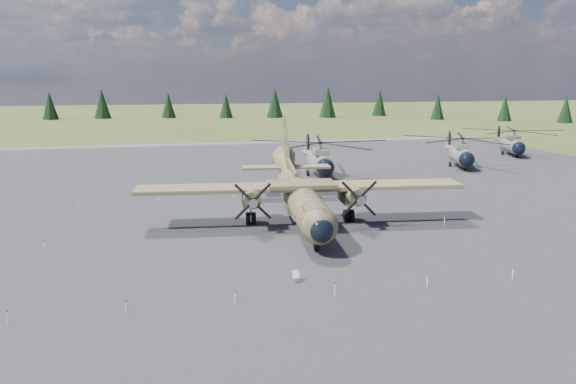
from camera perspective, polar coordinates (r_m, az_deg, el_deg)
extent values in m
plane|color=brown|center=(46.14, -2.77, -4.57)|extent=(500.00, 500.00, 0.00)
cube|color=slate|center=(55.69, -4.63, -1.79)|extent=(120.00, 120.00, 0.04)
cylinder|color=#31381E|center=(49.04, 1.43, -0.86)|extent=(4.73, 17.95, 2.76)
sphere|color=#31381E|center=(40.52, 3.22, -3.51)|extent=(2.99, 2.99, 2.71)
sphere|color=black|center=(40.02, 3.35, -3.78)|extent=(2.20, 2.20, 1.99)
cube|color=black|center=(41.85, 2.85, -1.98)|extent=(2.14, 1.79, 0.54)
cone|color=#31381E|center=(60.20, -0.14, 2.44)|extent=(3.45, 7.04, 4.15)
cube|color=#939598|center=(50.24, 1.26, -1.89)|extent=(2.52, 6.09, 0.49)
cube|color=#32381D|center=(49.29, 1.36, 0.55)|extent=(28.79, 6.53, 0.35)
cube|color=#31381E|center=(49.25, 1.36, 0.79)|extent=(6.28, 4.19, 0.35)
cylinder|color=#31381E|center=(48.69, -3.77, -0.26)|extent=(2.04, 5.26, 1.48)
cube|color=#31381E|center=(49.59, -3.81, -0.80)|extent=(1.84, 3.50, 0.79)
cone|color=gray|center=(45.56, -3.56, -1.07)|extent=(0.84, 0.97, 0.75)
cylinder|color=black|center=(49.97, -3.79, -2.68)|extent=(0.98, 1.17, 1.08)
cylinder|color=#31381E|center=(49.92, 6.45, -0.02)|extent=(2.04, 5.26, 1.48)
cube|color=#31381E|center=(50.80, 6.23, -0.55)|extent=(1.84, 3.50, 0.79)
cone|color=gray|center=(46.88, 7.34, -0.79)|extent=(0.84, 0.97, 0.75)
cylinder|color=black|center=(51.18, 6.19, -2.39)|extent=(0.98, 1.17, 1.08)
cube|color=#31381E|center=(56.43, 0.30, 2.45)|extent=(1.11, 7.43, 1.66)
cube|color=#32381D|center=(60.67, -0.19, 2.56)|extent=(9.65, 3.21, 0.22)
cylinder|color=gray|center=(41.91, 2.92, -4.43)|extent=(0.15, 0.15, 0.89)
cylinder|color=black|center=(42.11, 2.91, -5.37)|extent=(0.45, 0.95, 0.92)
cylinder|color=slate|center=(73.50, 3.24, 2.91)|extent=(3.15, 7.36, 2.48)
sphere|color=black|center=(70.04, 3.80, 2.44)|extent=(2.49, 2.49, 2.29)
sphere|color=slate|center=(76.98, 2.73, 3.30)|extent=(2.49, 2.49, 2.29)
cube|color=slate|center=(72.89, 3.31, 4.10)|extent=(1.98, 3.33, 0.75)
cylinder|color=gray|center=(72.80, 3.32, 4.68)|extent=(0.39, 0.39, 0.99)
cylinder|color=slate|center=(80.56, 2.25, 3.92)|extent=(1.63, 8.53, 1.42)
cube|color=slate|center=(84.06, 1.82, 5.09)|extent=(0.35, 1.41, 2.39)
cylinder|color=black|center=(84.12, 2.05, 5.09)|extent=(0.30, 2.58, 2.58)
cylinder|color=black|center=(70.84, 3.69, 1.40)|extent=(0.34, 0.70, 0.68)
cylinder|color=black|center=(74.64, 2.04, 1.93)|extent=(0.37, 0.82, 0.80)
cylinder|color=gray|center=(74.56, 2.05, 2.33)|extent=(0.15, 0.15, 1.44)
cylinder|color=black|center=(75.14, 4.06, 1.97)|extent=(0.37, 0.82, 0.80)
cylinder|color=gray|center=(75.06, 4.07, 2.37)|extent=(0.15, 0.15, 1.44)
cylinder|color=slate|center=(85.03, 17.18, 3.50)|extent=(4.26, 7.12, 2.34)
sphere|color=black|center=(81.78, 17.69, 3.14)|extent=(2.70, 2.70, 2.15)
sphere|color=slate|center=(88.28, 16.71, 3.80)|extent=(2.70, 2.70, 2.15)
cube|color=slate|center=(84.48, 17.29, 4.47)|extent=(2.42, 3.33, 0.70)
cylinder|color=gray|center=(84.41, 17.32, 4.94)|extent=(0.42, 0.42, 0.93)
cylinder|color=slate|center=(91.64, 16.26, 4.30)|extent=(3.16, 7.84, 1.34)
cube|color=slate|center=(94.93, 15.88, 5.26)|extent=(0.59, 1.31, 2.24)
cylinder|color=black|center=(95.00, 16.07, 5.26)|extent=(0.79, 2.33, 2.43)
cylinder|color=black|center=(82.51, 17.54, 2.30)|extent=(0.44, 0.68, 0.64)
cylinder|color=black|center=(86.03, 16.15, 2.74)|extent=(0.49, 0.80, 0.75)
cylinder|color=gray|center=(85.96, 16.16, 3.06)|extent=(0.16, 0.16, 1.36)
cylinder|color=black|center=(86.58, 17.78, 2.69)|extent=(0.49, 0.80, 0.75)
cylinder|color=gray|center=(86.51, 17.80, 3.01)|extent=(0.16, 0.16, 1.36)
cylinder|color=slate|center=(101.39, 21.85, 4.38)|extent=(4.25, 6.98, 2.29)
sphere|color=black|center=(98.26, 22.39, 4.11)|extent=(2.66, 2.66, 2.11)
sphere|color=slate|center=(104.53, 21.35, 4.60)|extent=(2.66, 2.66, 2.11)
cube|color=slate|center=(100.89, 21.97, 5.17)|extent=(2.40, 3.27, 0.69)
cylinder|color=gray|center=(100.83, 22.00, 5.56)|extent=(0.42, 0.42, 0.92)
cylinder|color=slate|center=(107.78, 20.86, 4.99)|extent=(3.20, 7.66, 1.31)
cube|color=slate|center=(110.98, 20.44, 5.78)|extent=(0.60, 1.28, 2.20)
cylinder|color=black|center=(111.06, 20.60, 5.77)|extent=(0.80, 2.28, 2.38)
cylinder|color=black|center=(98.93, 22.24, 3.41)|extent=(0.44, 0.67, 0.62)
cylinder|color=black|center=(102.24, 20.96, 3.74)|extent=(0.49, 0.78, 0.73)
cylinder|color=gray|center=(102.19, 20.98, 4.01)|extent=(0.16, 0.16, 1.33)
cylinder|color=black|center=(102.94, 22.29, 3.69)|extent=(0.49, 0.78, 0.73)
cylinder|color=gray|center=(102.88, 22.31, 3.96)|extent=(0.16, 0.16, 1.33)
cube|color=gray|center=(36.30, 0.77, -8.57)|extent=(0.08, 0.08, 0.57)
cube|color=white|center=(36.16, 0.79, -8.18)|extent=(0.47, 0.21, 0.32)
cube|color=gray|center=(35.89, 0.79, -8.87)|extent=(0.07, 0.07, 0.50)
cube|color=white|center=(35.77, 0.81, -8.53)|extent=(0.40, 0.18, 0.28)
cylinder|color=white|center=(33.54, -26.60, -11.36)|extent=(0.07, 0.07, 0.80)
cylinder|color=red|center=(33.39, -26.66, -10.73)|extent=(0.12, 0.12, 0.10)
cylinder|color=white|center=(32.62, -16.11, -11.20)|extent=(0.07, 0.07, 0.80)
cylinder|color=red|center=(32.47, -16.15, -10.55)|extent=(0.12, 0.12, 0.10)
cylinder|color=white|center=(32.79, -5.41, -10.66)|extent=(0.07, 0.07, 0.80)
cylinder|color=red|center=(32.64, -5.42, -10.01)|extent=(0.12, 0.12, 0.10)
cylinder|color=white|center=(34.04, 4.80, -9.80)|extent=(0.07, 0.07, 0.80)
cylinder|color=red|center=(33.89, 4.81, -9.17)|extent=(0.12, 0.12, 0.10)
cylinder|color=white|center=(36.24, 13.97, -8.77)|extent=(0.07, 0.07, 0.80)
cylinder|color=red|center=(36.11, 14.00, -8.17)|extent=(0.12, 0.12, 0.10)
cylinder|color=white|center=(39.25, 21.87, -7.69)|extent=(0.07, 0.07, 0.80)
cylinder|color=red|center=(39.13, 21.91, -7.14)|extent=(0.12, 0.12, 0.10)
cylinder|color=white|center=(61.43, -20.43, -0.86)|extent=(0.07, 0.07, 0.80)
cylinder|color=red|center=(61.35, -20.46, -0.49)|extent=(0.12, 0.12, 0.10)
cylinder|color=white|center=(60.89, -12.96, -0.52)|extent=(0.07, 0.07, 0.80)
cylinder|color=red|center=(60.82, -12.97, -0.15)|extent=(0.12, 0.12, 0.10)
cylinder|color=white|center=(61.41, -5.48, -0.18)|extent=(0.07, 0.07, 0.80)
cylinder|color=red|center=(61.33, -5.49, 0.18)|extent=(0.12, 0.12, 0.10)
cylinder|color=white|center=(62.95, 1.75, 0.15)|extent=(0.07, 0.07, 0.80)
cylinder|color=red|center=(62.87, 1.75, 0.51)|extent=(0.12, 0.12, 0.10)
cylinder|color=white|center=(65.43, 8.54, 0.46)|extent=(0.07, 0.07, 0.80)
cylinder|color=red|center=(65.36, 8.55, 0.81)|extent=(0.12, 0.12, 0.10)
cylinder|color=white|center=(46.14, -23.44, -5.01)|extent=(0.07, 0.07, 0.80)
cylinder|color=red|center=(46.04, -23.48, -4.53)|extent=(0.12, 0.12, 0.10)
cylinder|color=white|center=(51.50, 15.62, -2.82)|extent=(0.07, 0.07, 0.80)
cylinder|color=red|center=(51.41, 15.64, -2.39)|extent=(0.12, 0.12, 0.10)
cone|color=black|center=(185.47, 26.37, 7.52)|extent=(4.33, 4.33, 7.73)
cone|color=black|center=(186.02, 21.17, 7.95)|extent=(4.36, 4.36, 7.79)
cone|color=black|center=(186.65, 14.97, 8.38)|extent=(4.49, 4.49, 8.03)
cone|color=black|center=(201.79, 9.27, 9.00)|extent=(5.25, 5.25, 9.38)
cone|color=black|center=(190.67, 4.06, 9.15)|extent=(5.85, 5.85, 10.45)
cone|color=black|center=(189.44, -1.35, 9.09)|extent=(5.59, 5.59, 9.99)
cone|color=black|center=(188.76, -6.33, 8.73)|extent=(4.55, 4.55, 8.12)
cone|color=black|center=(191.66, -12.07, 8.64)|extent=(4.71, 4.71, 8.41)
cone|color=black|center=(194.91, -18.37, 8.53)|extent=(5.37, 5.37, 9.60)
cone|color=black|center=(195.29, -23.05, 8.11)|extent=(4.99, 4.99, 8.90)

